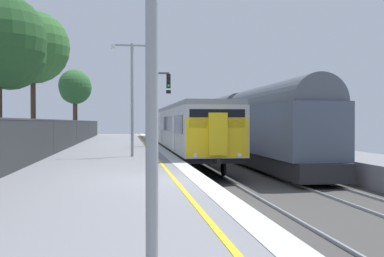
# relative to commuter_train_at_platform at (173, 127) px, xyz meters

# --- Properties ---
(ground) EXTENTS (17.40, 110.00, 1.21)m
(ground) POSITION_rel_commuter_train_at_platform_xyz_m (0.54, -26.05, -1.88)
(ground) COLOR gray
(commuter_train_at_platform) EXTENTS (2.83, 39.74, 3.81)m
(commuter_train_at_platform) POSITION_rel_commuter_train_at_platform_xyz_m (0.00, 0.00, 0.00)
(commuter_train_at_platform) COLOR #B7B7BC
(commuter_train_at_platform) RESTS_ON ground
(freight_train_adjacent_track) EXTENTS (2.60, 28.16, 4.64)m
(freight_train_adjacent_track) POSITION_rel_commuter_train_at_platform_xyz_m (4.00, -7.68, 0.27)
(freight_train_adjacent_track) COLOR #232326
(freight_train_adjacent_track) RESTS_ON ground
(signal_gantry) EXTENTS (1.10, 0.24, 5.15)m
(signal_gantry) POSITION_rel_commuter_train_at_platform_xyz_m (-1.48, -5.86, 1.95)
(signal_gantry) COLOR #47474C
(signal_gantry) RESTS_ON ground
(platform_lamp_mid) EXTENTS (2.00, 0.20, 5.48)m
(platform_lamp_mid) POSITION_rel_commuter_train_at_platform_xyz_m (-3.55, -16.15, 1.98)
(platform_lamp_mid) COLOR #93999E
(platform_lamp_mid) RESTS_ON ground
(background_tree_left) EXTENTS (4.19, 4.29, 7.37)m
(background_tree_left) POSITION_rel_commuter_train_at_platform_xyz_m (-9.29, -17.45, 3.82)
(background_tree_left) COLOR #473323
(background_tree_left) RESTS_ON ground
(background_tree_centre) EXTENTS (4.24, 4.24, 8.15)m
(background_tree_centre) POSITION_rel_commuter_train_at_platform_xyz_m (-9.36, -10.76, 4.58)
(background_tree_centre) COLOR #473323
(background_tree_centre) RESTS_ON ground
(background_tree_right) EXTENTS (3.21, 3.21, 6.69)m
(background_tree_right) POSITION_rel_commuter_train_at_platform_xyz_m (-8.97, 9.69, 3.68)
(background_tree_right) COLOR #473323
(background_tree_right) RESTS_ON ground
(background_tree_back) EXTENTS (3.48, 3.48, 7.38)m
(background_tree_back) POSITION_rel_commuter_train_at_platform_xyz_m (-9.39, 13.88, 4.20)
(background_tree_back) COLOR #473323
(background_tree_back) RESTS_ON ground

